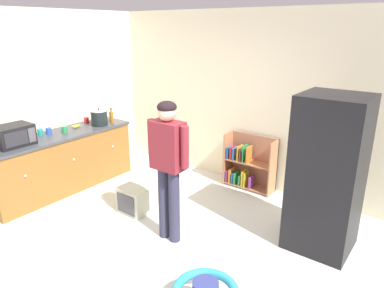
{
  "coord_description": "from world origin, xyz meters",
  "views": [
    {
      "loc": [
        2.47,
        -2.52,
        2.44
      ],
      "look_at": [
        0.14,
        0.58,
        1.15
      ],
      "focal_mm": 33.1,
      "sensor_mm": 36.0,
      "label": 1
    }
  ],
  "objects_px": {
    "kitchen_counter": "(62,162)",
    "green_cup": "(65,130)",
    "refrigerator": "(327,175)",
    "teal_cup": "(40,132)",
    "crock_pot": "(99,117)",
    "pet_carrier": "(140,197)",
    "standing_person": "(168,159)",
    "red_cup": "(86,120)",
    "blue_cup": "(49,131)",
    "microwave": "(13,136)",
    "bookshelf": "(247,165)",
    "amber_bottle": "(111,117)",
    "banana_bunch": "(77,126)"
  },
  "relations": [
    {
      "from": "bookshelf",
      "to": "green_cup",
      "type": "bearing_deg",
      "value": -143.17
    },
    {
      "from": "teal_cup",
      "to": "red_cup",
      "type": "bearing_deg",
      "value": 91.48
    },
    {
      "from": "pet_carrier",
      "to": "amber_bottle",
      "type": "xyz_separation_m",
      "value": [
        -1.31,
        0.69,
        0.82
      ]
    },
    {
      "from": "microwave",
      "to": "blue_cup",
      "type": "relative_size",
      "value": 5.05
    },
    {
      "from": "teal_cup",
      "to": "microwave",
      "type": "bearing_deg",
      "value": -71.49
    },
    {
      "from": "standing_person",
      "to": "kitchen_counter",
      "type": "bearing_deg",
      "value": 178.42
    },
    {
      "from": "pet_carrier",
      "to": "kitchen_counter",
      "type": "bearing_deg",
      "value": -170.18
    },
    {
      "from": "standing_person",
      "to": "pet_carrier",
      "type": "relative_size",
      "value": 3.05
    },
    {
      "from": "refrigerator",
      "to": "banana_bunch",
      "type": "xyz_separation_m",
      "value": [
        -3.78,
        -0.51,
        0.04
      ]
    },
    {
      "from": "teal_cup",
      "to": "green_cup",
      "type": "bearing_deg",
      "value": 59.49
    },
    {
      "from": "pet_carrier",
      "to": "crock_pot",
      "type": "xyz_separation_m",
      "value": [
        -1.33,
        0.45,
        0.85
      ]
    },
    {
      "from": "kitchen_counter",
      "to": "refrigerator",
      "type": "relative_size",
      "value": 1.29
    },
    {
      "from": "standing_person",
      "to": "amber_bottle",
      "type": "distance_m",
      "value": 2.33
    },
    {
      "from": "refrigerator",
      "to": "pet_carrier",
      "type": "xyz_separation_m",
      "value": [
        -2.28,
        -0.64,
        -0.71
      ]
    },
    {
      "from": "green_cup",
      "to": "amber_bottle",
      "type": "bearing_deg",
      "value": 82.64
    },
    {
      "from": "microwave",
      "to": "blue_cup",
      "type": "distance_m",
      "value": 0.6
    },
    {
      "from": "green_cup",
      "to": "teal_cup",
      "type": "xyz_separation_m",
      "value": [
        -0.17,
        -0.29,
        0.0
      ]
    },
    {
      "from": "refrigerator",
      "to": "teal_cup",
      "type": "distance_m",
      "value": 4.02
    },
    {
      "from": "bookshelf",
      "to": "pet_carrier",
      "type": "relative_size",
      "value": 1.54
    },
    {
      "from": "pet_carrier",
      "to": "green_cup",
      "type": "xyz_separation_m",
      "value": [
        -1.41,
        -0.15,
        0.77
      ]
    },
    {
      "from": "refrigerator",
      "to": "standing_person",
      "type": "distance_m",
      "value": 1.77
    },
    {
      "from": "bookshelf",
      "to": "standing_person",
      "type": "relative_size",
      "value": 0.5
    },
    {
      "from": "bookshelf",
      "to": "red_cup",
      "type": "height_order",
      "value": "red_cup"
    },
    {
      "from": "pet_carrier",
      "to": "amber_bottle",
      "type": "distance_m",
      "value": 1.69
    },
    {
      "from": "kitchen_counter",
      "to": "blue_cup",
      "type": "distance_m",
      "value": 0.52
    },
    {
      "from": "bookshelf",
      "to": "red_cup",
      "type": "bearing_deg",
      "value": -155.16
    },
    {
      "from": "red_cup",
      "to": "refrigerator",
      "type": "bearing_deg",
      "value": 3.48
    },
    {
      "from": "standing_person",
      "to": "red_cup",
      "type": "height_order",
      "value": "standing_person"
    },
    {
      "from": "blue_cup",
      "to": "standing_person",
      "type": "bearing_deg",
      "value": 0.71
    },
    {
      "from": "green_cup",
      "to": "crock_pot",
      "type": "bearing_deg",
      "value": 81.8
    },
    {
      "from": "kitchen_counter",
      "to": "crock_pot",
      "type": "bearing_deg",
      "value": 82.14
    },
    {
      "from": "amber_bottle",
      "to": "teal_cup",
      "type": "height_order",
      "value": "amber_bottle"
    },
    {
      "from": "crock_pot",
      "to": "amber_bottle",
      "type": "height_order",
      "value": "crock_pot"
    },
    {
      "from": "refrigerator",
      "to": "banana_bunch",
      "type": "distance_m",
      "value": 3.82
    },
    {
      "from": "teal_cup",
      "to": "blue_cup",
      "type": "bearing_deg",
      "value": 62.71
    },
    {
      "from": "standing_person",
      "to": "blue_cup",
      "type": "distance_m",
      "value": 2.33
    },
    {
      "from": "bookshelf",
      "to": "red_cup",
      "type": "relative_size",
      "value": 8.95
    },
    {
      "from": "teal_cup",
      "to": "crock_pot",
      "type": "bearing_deg",
      "value": 73.78
    },
    {
      "from": "kitchen_counter",
      "to": "green_cup",
      "type": "relative_size",
      "value": 24.24
    },
    {
      "from": "crock_pot",
      "to": "blue_cup",
      "type": "bearing_deg",
      "value": -104.63
    },
    {
      "from": "microwave",
      "to": "green_cup",
      "type": "bearing_deg",
      "value": 89.02
    },
    {
      "from": "refrigerator",
      "to": "microwave",
      "type": "xyz_separation_m",
      "value": [
        -3.71,
        -1.56,
        0.15
      ]
    },
    {
      "from": "refrigerator",
      "to": "red_cup",
      "type": "height_order",
      "value": "refrigerator"
    },
    {
      "from": "standing_person",
      "to": "banana_bunch",
      "type": "bearing_deg",
      "value": 169.21
    },
    {
      "from": "standing_person",
      "to": "banana_bunch",
      "type": "height_order",
      "value": "standing_person"
    },
    {
      "from": "bookshelf",
      "to": "crock_pot",
      "type": "height_order",
      "value": "crock_pot"
    },
    {
      "from": "microwave",
      "to": "green_cup",
      "type": "xyz_separation_m",
      "value": [
        0.01,
        0.77,
        -0.09
      ]
    },
    {
      "from": "bookshelf",
      "to": "red_cup",
      "type": "distance_m",
      "value": 2.75
    },
    {
      "from": "banana_bunch",
      "to": "green_cup",
      "type": "xyz_separation_m",
      "value": [
        0.08,
        -0.28,
        0.02
      ]
    },
    {
      "from": "pet_carrier",
      "to": "blue_cup",
      "type": "xyz_separation_m",
      "value": [
        -1.53,
        -0.34,
        0.77
      ]
    }
  ]
}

